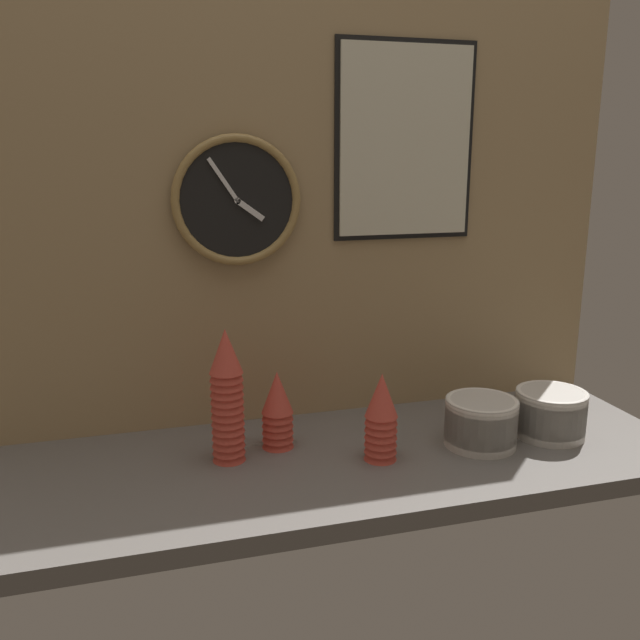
# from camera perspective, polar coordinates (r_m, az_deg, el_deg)

# --- Properties ---
(ground_plane) EXTENTS (1.60, 0.56, 0.04)m
(ground_plane) POSITION_cam_1_polar(r_m,az_deg,el_deg) (1.55, 1.23, -11.89)
(ground_plane) COLOR slate
(wall_tiled_back) EXTENTS (1.60, 0.03, 1.05)m
(wall_tiled_back) POSITION_cam_1_polar(r_m,az_deg,el_deg) (1.65, -1.41, 9.46)
(wall_tiled_back) COLOR tan
(wall_tiled_back) RESTS_ON ground_plane
(cup_stack_center_left) EXTENTS (0.07, 0.07, 0.30)m
(cup_stack_center_left) POSITION_cam_1_polar(r_m,az_deg,el_deg) (1.47, -7.83, -6.35)
(cup_stack_center_left) COLOR #DB4C3D
(cup_stack_center_left) RESTS_ON ground_plane
(cup_stack_center_right) EXTENTS (0.07, 0.07, 0.20)m
(cup_stack_center_right) POSITION_cam_1_polar(r_m,az_deg,el_deg) (1.48, 5.17, -8.13)
(cup_stack_center_right) COLOR #DB4C3D
(cup_stack_center_right) RESTS_ON ground_plane
(cup_stack_center) EXTENTS (0.07, 0.07, 0.18)m
(cup_stack_center) POSITION_cam_1_polar(r_m,az_deg,el_deg) (1.54, -3.61, -7.54)
(cup_stack_center) COLOR #DB4C3D
(cup_stack_center) RESTS_ON ground_plane
(bowl_stack_far_right) EXTENTS (0.17, 0.17, 0.11)m
(bowl_stack_far_right) POSITION_cam_1_polar(r_m,az_deg,el_deg) (1.70, 18.83, -7.35)
(bowl_stack_far_right) COLOR beige
(bowl_stack_far_right) RESTS_ON ground_plane
(bowl_stack_right) EXTENTS (0.17, 0.17, 0.11)m
(bowl_stack_right) POSITION_cam_1_polar(r_m,az_deg,el_deg) (1.60, 13.40, -8.27)
(bowl_stack_right) COLOR beige
(bowl_stack_right) RESTS_ON ground_plane
(wall_clock) EXTENTS (0.30, 0.03, 0.30)m
(wall_clock) POSITION_cam_1_polar(r_m,az_deg,el_deg) (1.59, -7.02, 9.96)
(wall_clock) COLOR black
(menu_board) EXTENTS (0.36, 0.01, 0.47)m
(menu_board) POSITION_cam_1_polar(r_m,az_deg,el_deg) (1.71, 7.21, 14.69)
(menu_board) COLOR black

